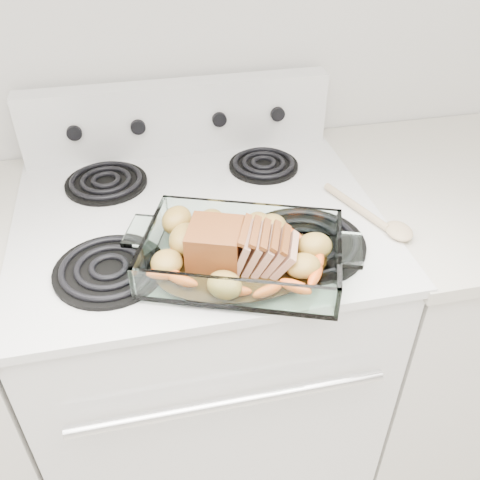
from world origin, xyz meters
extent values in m
cube|color=silver|center=(0.00, 1.66, 0.46)|extent=(0.76, 0.65, 0.92)
cube|color=black|center=(0.00, 1.34, 0.45)|extent=(0.65, 0.02, 0.55)
cylinder|color=silver|center=(0.00, 1.30, 0.74)|extent=(0.61, 0.02, 0.02)
cube|color=silver|center=(0.00, 1.66, 0.93)|extent=(0.78, 0.67, 0.02)
cube|color=silver|center=(0.00, 1.95, 1.03)|extent=(0.76, 0.06, 0.18)
cylinder|color=black|center=(-0.19, 1.50, 0.94)|extent=(0.21, 0.21, 0.01)
cylinder|color=black|center=(0.19, 1.50, 0.94)|extent=(0.25, 0.25, 0.01)
cylinder|color=black|center=(-0.19, 1.81, 0.94)|extent=(0.19, 0.19, 0.01)
cylinder|color=black|center=(0.19, 1.81, 0.94)|extent=(0.17, 0.17, 0.01)
cylinder|color=black|center=(-0.25, 1.92, 1.03)|extent=(0.04, 0.02, 0.04)
cylinder|color=black|center=(-0.10, 1.92, 1.03)|extent=(0.04, 0.02, 0.04)
cylinder|color=black|center=(0.10, 1.92, 1.03)|extent=(0.04, 0.02, 0.04)
cylinder|color=black|center=(0.25, 1.92, 1.03)|extent=(0.04, 0.02, 0.04)
cube|color=silver|center=(0.67, 1.66, 0.45)|extent=(0.55, 0.65, 0.90)
cube|color=silver|center=(0.67, 1.66, 0.92)|extent=(0.58, 0.68, 0.03)
cube|color=white|center=(0.06, 1.45, 0.95)|extent=(0.36, 0.23, 0.01)
cube|color=white|center=(0.06, 1.33, 0.98)|extent=(0.36, 0.01, 0.06)
cube|color=white|center=(0.06, 1.56, 0.98)|extent=(0.36, 0.01, 0.06)
cube|color=white|center=(-0.12, 1.45, 0.98)|extent=(0.01, 0.23, 0.06)
cube|color=white|center=(0.23, 1.45, 0.98)|extent=(0.01, 0.23, 0.06)
cylinder|color=black|center=(0.06, 1.45, 0.95)|extent=(0.21, 0.21, 0.00)
cube|color=brown|center=(0.00, 1.45, 0.99)|extent=(0.10, 0.10, 0.08)
cube|color=tan|center=(0.06, 1.45, 0.99)|extent=(0.03, 0.09, 0.07)
cube|color=tan|center=(0.08, 1.45, 0.99)|extent=(0.04, 0.09, 0.07)
cube|color=tan|center=(0.10, 1.45, 0.99)|extent=(0.04, 0.09, 0.07)
cube|color=tan|center=(0.11, 1.45, 0.98)|extent=(0.04, 0.09, 0.06)
cube|color=tan|center=(0.13, 1.45, 0.98)|extent=(0.05, 0.08, 0.06)
ellipsoid|color=#D65C1E|center=(-0.10, 1.37, 0.96)|extent=(0.06, 0.02, 0.02)
ellipsoid|color=#D65C1E|center=(0.17, 1.37, 0.96)|extent=(0.06, 0.02, 0.02)
ellipsoid|color=#D65C1E|center=(0.22, 1.47, 0.96)|extent=(0.06, 0.02, 0.02)
ellipsoid|color=#D65C1E|center=(-0.11, 1.49, 0.96)|extent=(0.06, 0.02, 0.02)
ellipsoid|color=olive|center=(-0.11, 1.53, 0.98)|extent=(0.07, 0.06, 0.05)
ellipsoid|color=olive|center=(0.08, 1.54, 0.98)|extent=(0.07, 0.06, 0.05)
ellipsoid|color=olive|center=(0.19, 1.43, 0.98)|extent=(0.07, 0.06, 0.05)
cylinder|color=tan|center=(0.34, 1.59, 0.95)|extent=(0.08, 0.19, 0.02)
ellipsoid|color=tan|center=(0.39, 1.49, 0.95)|extent=(0.05, 0.07, 0.02)
camera|label=1|loc=(-0.11, 0.70, 1.60)|focal=40.00mm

